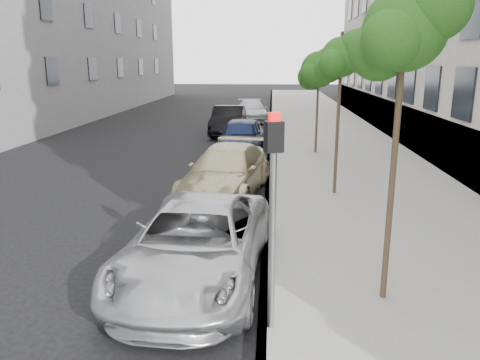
# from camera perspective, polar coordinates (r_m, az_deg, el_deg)

# --- Properties ---
(ground) EXTENTS (160.00, 160.00, 0.00)m
(ground) POSITION_cam_1_polar(r_m,az_deg,el_deg) (7.22, -7.32, -19.73)
(ground) COLOR black
(ground) RESTS_ON ground
(sidewalk) EXTENTS (6.40, 72.00, 0.14)m
(sidewalk) POSITION_cam_1_polar(r_m,az_deg,el_deg) (30.27, 9.68, 6.59)
(sidewalk) COLOR gray
(sidewalk) RESTS_ON ground
(curb) EXTENTS (0.15, 72.00, 0.14)m
(curb) POSITION_cam_1_polar(r_m,az_deg,el_deg) (30.12, 3.72, 6.72)
(curb) COLOR #9E9B93
(curb) RESTS_ON ground
(tree_near) EXTENTS (1.62, 1.42, 5.14)m
(tree_near) POSITION_cam_1_polar(r_m,az_deg,el_deg) (7.63, 19.65, 16.84)
(tree_near) COLOR #38281C
(tree_near) RESTS_ON sidewalk
(tree_mid) EXTENTS (1.53, 1.33, 4.75)m
(tree_mid) POSITION_cam_1_polar(r_m,az_deg,el_deg) (14.00, 12.34, 14.37)
(tree_mid) COLOR #38281C
(tree_mid) RESTS_ON sidewalk
(tree_far) EXTENTS (1.82, 1.62, 4.45)m
(tree_far) POSITION_cam_1_polar(r_m,az_deg,el_deg) (20.46, 9.65, 13.15)
(tree_far) COLOR #38281C
(tree_far) RESTS_ON sidewalk
(signal_pole) EXTENTS (0.29, 0.25, 3.22)m
(signal_pole) POSITION_cam_1_polar(r_m,az_deg,el_deg) (6.58, 4.02, -2.33)
(signal_pole) COLOR #939699
(signal_pole) RESTS_ON sidewalk
(minivan) EXTENTS (2.74, 5.40, 1.46)m
(minivan) POSITION_cam_1_polar(r_m,az_deg,el_deg) (8.84, -5.33, -7.66)
(minivan) COLOR #AEB0B3
(minivan) RESTS_ON ground
(suv) EXTENTS (2.88, 5.39, 1.49)m
(suv) POSITION_cam_1_polar(r_m,az_deg,el_deg) (14.33, -1.68, 1.05)
(suv) COLOR tan
(suv) RESTS_ON ground
(sedan_blue) EXTENTS (2.08, 4.65, 1.55)m
(sedan_blue) POSITION_cam_1_polar(r_m,az_deg,el_deg) (21.02, 0.12, 5.40)
(sedan_blue) COLOR #111A39
(sedan_blue) RESTS_ON ground
(sedan_black) EXTENTS (1.76, 4.84, 1.59)m
(sedan_black) POSITION_cam_1_polar(r_m,az_deg,el_deg) (26.43, -1.41, 7.27)
(sedan_black) COLOR black
(sedan_black) RESTS_ON ground
(sedan_rear) EXTENTS (2.56, 5.06, 1.41)m
(sedan_rear) POSITION_cam_1_polar(r_m,az_deg,el_deg) (32.47, 1.48, 8.43)
(sedan_rear) COLOR #B4B6BD
(sedan_rear) RESTS_ON ground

